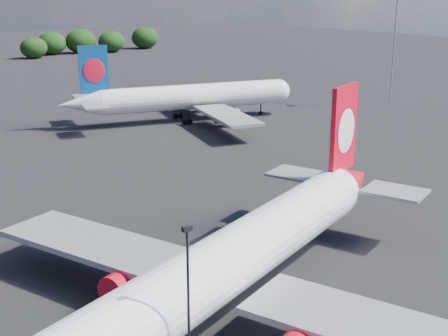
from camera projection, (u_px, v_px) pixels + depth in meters
qantas_airliner at (250, 249)px, 47.27m from camera, size 44.16×42.43×14.81m
china_southern_airliner at (186, 98)px, 111.82m from camera, size 42.60×40.83×14.10m
apron_lamp_post at (188, 308)px, 35.22m from camera, size 0.55×0.30×11.18m
floodlight_mast_near at (395, 31)px, 124.45m from camera, size 1.60×1.60×23.02m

